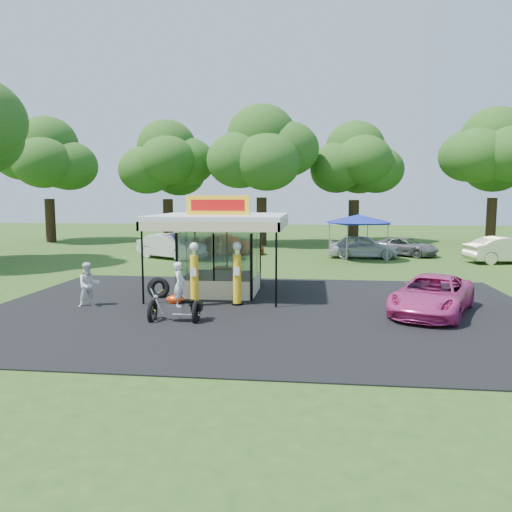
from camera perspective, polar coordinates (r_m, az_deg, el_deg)
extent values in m
plane|color=#254C17|center=(16.33, -0.31, -7.81)|extent=(120.00, 120.00, 0.00)
cube|color=black|center=(18.26, 0.46, -6.19)|extent=(20.00, 14.00, 0.04)
cube|color=white|center=(21.45, -4.00, -4.23)|extent=(3.00, 3.00, 0.06)
cube|color=white|center=(21.08, -4.07, 4.51)|extent=(5.40, 5.40, 0.18)
cube|color=yellow|center=(20.57, -4.34, 5.82)|extent=(2.60, 0.25, 0.80)
cube|color=red|center=(20.44, -4.41, 5.81)|extent=(2.21, 0.02, 0.45)
cylinder|color=black|center=(19.43, -12.85, -0.84)|extent=(0.08, 0.08, 3.20)
cylinder|color=black|center=(18.36, 2.32, -1.10)|extent=(0.08, 0.08, 3.20)
cylinder|color=black|center=(19.03, -7.00, -5.61)|extent=(0.45, 0.45, 0.10)
cylinder|color=yellow|center=(18.84, -7.05, -2.70)|extent=(0.31, 0.31, 1.86)
cylinder|color=silver|center=(18.70, -7.09, 0.42)|extent=(0.21, 0.21, 0.21)
sphere|color=white|center=(18.68, -7.10, 1.05)|extent=(0.33, 0.33, 0.33)
cube|color=white|center=(18.62, -7.20, -1.85)|extent=(0.23, 0.02, 0.31)
cylinder|color=black|center=(19.08, -2.15, -5.53)|extent=(0.46, 0.46, 0.10)
cylinder|color=yellow|center=(18.89, -2.17, -2.61)|extent=(0.31, 0.31, 1.86)
cylinder|color=silver|center=(18.75, -2.18, 0.51)|extent=(0.21, 0.21, 0.21)
sphere|color=white|center=(18.73, -2.18, 1.14)|extent=(0.33, 0.33, 0.33)
cube|color=white|center=(18.66, -2.26, -1.76)|extent=(0.23, 0.02, 0.31)
torus|color=black|center=(16.95, -11.76, -6.26)|extent=(0.18, 0.83, 0.82)
torus|color=black|center=(16.59, -6.87, -6.45)|extent=(0.18, 0.83, 0.82)
cube|color=silver|center=(16.71, -9.19, -5.84)|extent=(0.55, 0.29, 0.29)
ellipsoid|color=red|center=(16.65, -9.21, -4.92)|extent=(0.63, 0.35, 0.29)
cube|color=black|center=(16.58, -8.05, -5.16)|extent=(0.55, 0.27, 0.10)
cube|color=black|center=(16.54, -6.78, -5.76)|extent=(0.35, 0.34, 0.27)
cylinder|color=silver|center=(16.83, -11.31, -5.11)|extent=(0.43, 0.07, 0.87)
cylinder|color=silver|center=(16.73, -10.86, -3.98)|extent=(0.07, 0.59, 0.05)
sphere|color=silver|center=(16.81, -11.39, -4.62)|extent=(0.16, 0.16, 0.16)
imported|color=white|center=(16.52, -8.75, -3.21)|extent=(0.37, 0.55, 1.47)
torus|color=black|center=(20.70, -10.97, -3.63)|extent=(0.86, 0.42, 0.87)
torus|color=black|center=(20.90, -11.21, -3.54)|extent=(0.89, 0.53, 0.87)
imported|color=yellow|center=(23.51, -3.01, -2.14)|extent=(2.82, 1.13, 0.96)
imported|color=#CF3887|center=(18.63, 19.48, -4.22)|extent=(4.06, 5.43, 1.37)
imported|color=white|center=(19.73, -18.57, -3.13)|extent=(1.04, 1.00, 1.69)
imported|color=silver|center=(33.87, -9.64, 1.10)|extent=(5.28, 4.06, 1.67)
imported|color=#A43B0C|center=(35.53, -3.13, 1.30)|extent=(5.54, 3.82, 1.49)
imported|color=silver|center=(34.45, 12.13, 1.07)|extent=(4.76, 2.13, 1.59)
imported|color=slate|center=(36.62, 16.66, 1.02)|extent=(4.96, 4.36, 1.27)
imported|color=beige|center=(34.83, 26.75, 0.62)|extent=(5.30, 2.83, 1.66)
cylinder|color=gray|center=(34.70, -8.44, 1.76)|extent=(0.06, 0.06, 2.27)
cylinder|color=gray|center=(34.11, -4.16, 1.73)|extent=(0.06, 0.06, 2.27)
cylinder|color=gray|center=(32.18, -9.66, 1.35)|extent=(0.06, 0.06, 2.27)
cylinder|color=gray|center=(31.54, -5.06, 1.31)|extent=(0.06, 0.06, 2.27)
cube|color=#17259B|center=(33.02, -6.86, 3.60)|extent=(2.84, 2.84, 0.11)
cone|color=#17259B|center=(33.01, -6.86, 4.11)|extent=(4.09, 4.09, 0.47)
cylinder|color=gray|center=(34.31, 9.02, 1.78)|extent=(0.06, 0.06, 2.38)
cylinder|color=gray|center=(34.53, 13.63, 1.71)|extent=(0.06, 0.06, 2.38)
cylinder|color=gray|center=(31.54, 9.22, 1.35)|extent=(0.06, 0.06, 2.38)
cylinder|color=gray|center=(31.79, 14.23, 1.27)|extent=(0.06, 0.06, 2.38)
cube|color=#17259B|center=(32.93, 11.58, 3.71)|extent=(2.98, 2.98, 0.12)
cone|color=#17259B|center=(32.91, 11.59, 4.24)|extent=(4.29, 4.29, 0.50)
cylinder|color=black|center=(49.69, -22.44, 3.78)|extent=(0.89, 0.89, 3.96)
ellipsoid|color=#244A15|center=(49.73, -22.71, 9.66)|extent=(9.36, 9.36, 8.03)
cylinder|color=black|center=(47.44, -10.00, 4.06)|extent=(0.93, 0.93, 3.94)
ellipsoid|color=#244A15|center=(47.48, -10.12, 10.12)|extent=(9.14, 9.14, 7.84)
cylinder|color=black|center=(42.77, 0.64, 3.98)|extent=(0.88, 0.88, 4.09)
ellipsoid|color=#244A15|center=(42.84, 0.65, 11.10)|extent=(9.82, 9.82, 8.42)
cylinder|color=black|center=(46.83, 11.08, 3.95)|extent=(0.96, 0.96, 3.86)
ellipsoid|color=#244A15|center=(46.86, 11.22, 9.97)|extent=(9.00, 9.00, 7.71)
cylinder|color=black|center=(46.70, 25.27, 3.55)|extent=(0.81, 0.81, 4.06)
ellipsoid|color=#244A15|center=(46.76, 25.60, 9.91)|extent=(9.48, 9.48, 8.12)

